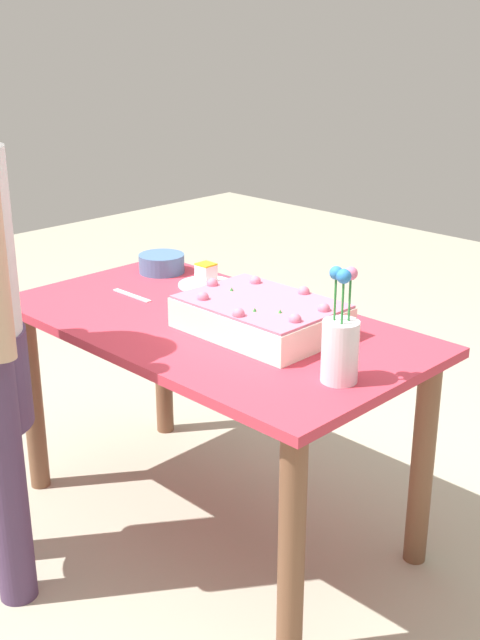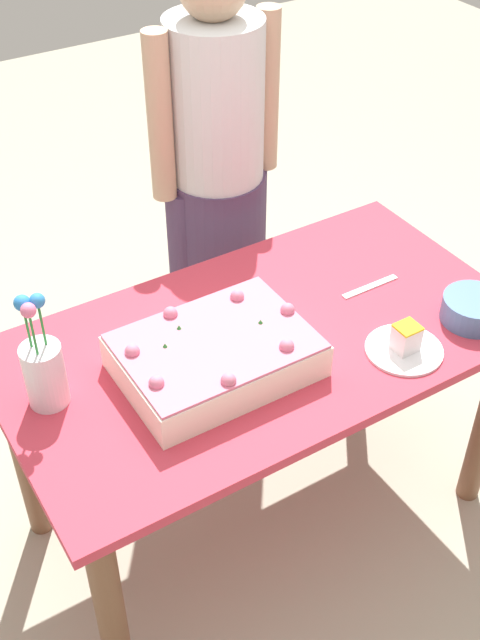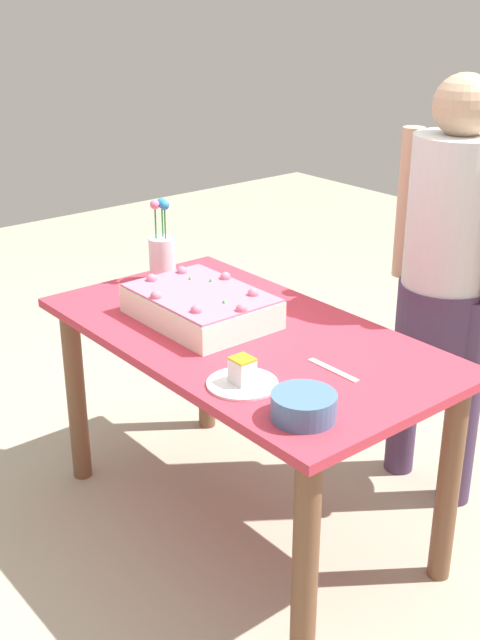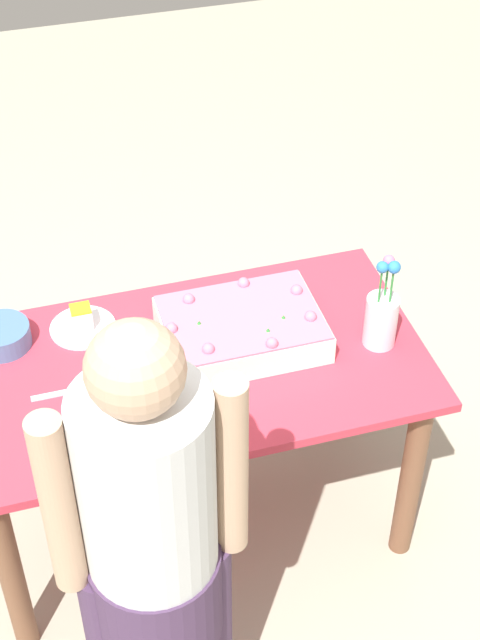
# 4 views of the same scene
# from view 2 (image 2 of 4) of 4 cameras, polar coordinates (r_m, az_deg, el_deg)

# --- Properties ---
(ground_plane) EXTENTS (8.00, 8.00, 0.00)m
(ground_plane) POSITION_cam_2_polar(r_m,az_deg,el_deg) (2.61, 1.34, -13.25)
(ground_plane) COLOR #A8A48D
(dining_table) EXTENTS (1.37, 0.75, 0.72)m
(dining_table) POSITION_cam_2_polar(r_m,az_deg,el_deg) (2.17, 1.57, -3.69)
(dining_table) COLOR #C43345
(dining_table) RESTS_ON ground_plane
(sheet_cake) EXTENTS (0.46, 0.33, 0.12)m
(sheet_cake) POSITION_cam_2_polar(r_m,az_deg,el_deg) (1.96, -1.75, -2.50)
(sheet_cake) COLOR white
(sheet_cake) RESTS_ON dining_table
(serving_plate_with_slice) EXTENTS (0.20, 0.20, 0.08)m
(serving_plate_with_slice) POSITION_cam_2_polar(r_m,az_deg,el_deg) (2.07, 11.65, -1.71)
(serving_plate_with_slice) COLOR white
(serving_plate_with_slice) RESTS_ON dining_table
(cake_knife) EXTENTS (0.18, 0.02, 0.00)m
(cake_knife) POSITION_cam_2_polar(r_m,az_deg,el_deg) (2.28, 9.24, 2.36)
(cake_knife) COLOR silver
(cake_knife) RESTS_ON dining_table
(flower_vase) EXTENTS (0.10, 0.10, 0.31)m
(flower_vase) POSITION_cam_2_polar(r_m,az_deg,el_deg) (1.90, -13.79, -3.43)
(flower_vase) COLOR silver
(flower_vase) RESTS_ON dining_table
(fruit_bowl) EXTENTS (0.17, 0.17, 0.07)m
(fruit_bowl) POSITION_cam_2_polar(r_m,az_deg,el_deg) (2.21, 16.27, 0.76)
(fruit_bowl) COLOR #486D9C
(fruit_bowl) RESTS_ON dining_table
(person_standing) EXTENTS (0.45, 0.31, 1.49)m
(person_standing) POSITION_cam_2_polar(r_m,az_deg,el_deg) (2.60, -1.70, 11.32)
(person_standing) COLOR #4A3352
(person_standing) RESTS_ON ground_plane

